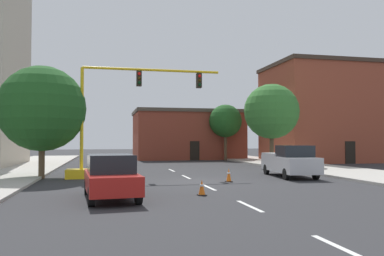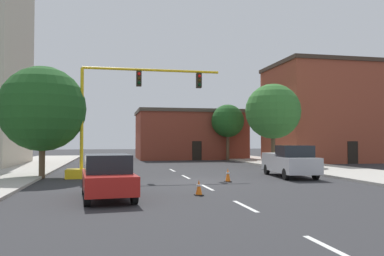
{
  "view_description": "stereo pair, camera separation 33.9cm",
  "coord_description": "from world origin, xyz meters",
  "px_view_note": "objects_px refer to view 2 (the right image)",
  "views": [
    {
      "loc": [
        -4.92,
        -21.38,
        2.3
      ],
      "look_at": [
        0.61,
        3.53,
        3.11
      ],
      "focal_mm": 36.37,
      "sensor_mm": 36.0,
      "label": 1
    },
    {
      "loc": [
        -4.59,
        -21.46,
        2.3
      ],
      "look_at": [
        0.61,
        3.53,
        3.11
      ],
      "focal_mm": 36.37,
      "sensor_mm": 36.0,
      "label": 2
    }
  ],
  "objects_px": {
    "traffic_signal_gantry": "(103,141)",
    "tree_left_near": "(43,109)",
    "traffic_cone_roadside_a": "(228,175)",
    "sedan_red_near_left": "(108,176)",
    "tree_right_far": "(228,121)",
    "pickup_truck_silver": "(290,161)",
    "tree_right_mid": "(273,111)",
    "traffic_cone_roadside_b": "(199,188)"
  },
  "relations": [
    {
      "from": "tree_right_mid",
      "to": "pickup_truck_silver",
      "type": "bearing_deg",
      "value": -107.42
    },
    {
      "from": "pickup_truck_silver",
      "to": "sedan_red_near_left",
      "type": "relative_size",
      "value": 1.2
    },
    {
      "from": "traffic_signal_gantry",
      "to": "sedan_red_near_left",
      "type": "height_order",
      "value": "traffic_signal_gantry"
    },
    {
      "from": "traffic_cone_roadside_a",
      "to": "tree_right_far",
      "type": "bearing_deg",
      "value": 73.0
    },
    {
      "from": "pickup_truck_silver",
      "to": "tree_left_near",
      "type": "bearing_deg",
      "value": 171.4
    },
    {
      "from": "tree_right_mid",
      "to": "traffic_cone_roadside_b",
      "type": "height_order",
      "value": "tree_right_mid"
    },
    {
      "from": "traffic_cone_roadside_b",
      "to": "tree_left_near",
      "type": "bearing_deg",
      "value": 130.6
    },
    {
      "from": "tree_right_far",
      "to": "pickup_truck_silver",
      "type": "height_order",
      "value": "tree_right_far"
    },
    {
      "from": "sedan_red_near_left",
      "to": "traffic_cone_roadside_a",
      "type": "relative_size",
      "value": 6.01
    },
    {
      "from": "tree_right_far",
      "to": "pickup_truck_silver",
      "type": "bearing_deg",
      "value": -96.12
    },
    {
      "from": "tree_left_near",
      "to": "sedan_red_near_left",
      "type": "xyz_separation_m",
      "value": [
        3.96,
        -9.16,
        -3.32
      ]
    },
    {
      "from": "sedan_red_near_left",
      "to": "traffic_cone_roadside_b",
      "type": "relative_size",
      "value": 7.03
    },
    {
      "from": "traffic_signal_gantry",
      "to": "traffic_cone_roadside_b",
      "type": "distance_m",
      "value": 9.76
    },
    {
      "from": "traffic_cone_roadside_a",
      "to": "tree_right_mid",
      "type": "bearing_deg",
      "value": 55.77
    },
    {
      "from": "traffic_signal_gantry",
      "to": "sedan_red_near_left",
      "type": "relative_size",
      "value": 2.05
    },
    {
      "from": "tree_left_near",
      "to": "tree_right_far",
      "type": "distance_m",
      "value": 24.91
    },
    {
      "from": "traffic_cone_roadside_b",
      "to": "traffic_cone_roadside_a",
      "type": "bearing_deg",
      "value": 60.39
    },
    {
      "from": "traffic_cone_roadside_b",
      "to": "traffic_signal_gantry",
      "type": "bearing_deg",
      "value": 115.52
    },
    {
      "from": "tree_right_far",
      "to": "traffic_cone_roadside_b",
      "type": "height_order",
      "value": "tree_right_far"
    },
    {
      "from": "traffic_signal_gantry",
      "to": "tree_right_far",
      "type": "height_order",
      "value": "traffic_signal_gantry"
    },
    {
      "from": "traffic_signal_gantry",
      "to": "pickup_truck_silver",
      "type": "distance_m",
      "value": 11.7
    },
    {
      "from": "traffic_signal_gantry",
      "to": "tree_left_near",
      "type": "bearing_deg",
      "value": 174.66
    },
    {
      "from": "tree_right_mid",
      "to": "traffic_cone_roadside_a",
      "type": "distance_m",
      "value": 13.97
    },
    {
      "from": "tree_left_near",
      "to": "sedan_red_near_left",
      "type": "relative_size",
      "value": 1.46
    },
    {
      "from": "traffic_signal_gantry",
      "to": "tree_right_mid",
      "type": "distance_m",
      "value": 16.18
    },
    {
      "from": "tree_right_far",
      "to": "sedan_red_near_left",
      "type": "xyz_separation_m",
      "value": [
        -13.24,
        -27.18,
        -3.62
      ]
    },
    {
      "from": "tree_right_far",
      "to": "traffic_cone_roadside_b",
      "type": "bearing_deg",
      "value": -109.42
    },
    {
      "from": "tree_right_mid",
      "to": "traffic_cone_roadside_b",
      "type": "xyz_separation_m",
      "value": [
        -10.18,
        -15.76,
        -4.49
      ]
    },
    {
      "from": "pickup_truck_silver",
      "to": "sedan_red_near_left",
      "type": "height_order",
      "value": "pickup_truck_silver"
    },
    {
      "from": "tree_left_near",
      "to": "traffic_cone_roadside_a",
      "type": "distance_m",
      "value": 11.85
    },
    {
      "from": "traffic_cone_roadside_a",
      "to": "traffic_cone_roadside_b",
      "type": "relative_size",
      "value": 1.17
    },
    {
      "from": "tree_left_near",
      "to": "traffic_cone_roadside_a",
      "type": "xyz_separation_m",
      "value": [
        10.42,
        -4.16,
        -3.82
      ]
    },
    {
      "from": "tree_right_mid",
      "to": "sedan_red_near_left",
      "type": "relative_size",
      "value": 1.55
    },
    {
      "from": "tree_left_near",
      "to": "tree_right_mid",
      "type": "relative_size",
      "value": 0.94
    },
    {
      "from": "sedan_red_near_left",
      "to": "pickup_truck_silver",
      "type": "bearing_deg",
      "value": 31.89
    },
    {
      "from": "sedan_red_near_left",
      "to": "traffic_cone_roadside_a",
      "type": "bearing_deg",
      "value": 37.73
    },
    {
      "from": "traffic_signal_gantry",
      "to": "tree_left_near",
      "type": "distance_m",
      "value": 4.07
    },
    {
      "from": "tree_left_near",
      "to": "traffic_cone_roadside_a",
      "type": "bearing_deg",
      "value": -21.78
    },
    {
      "from": "tree_right_far",
      "to": "pickup_truck_silver",
      "type": "relative_size",
      "value": 1.15
    },
    {
      "from": "traffic_cone_roadside_a",
      "to": "sedan_red_near_left",
      "type": "bearing_deg",
      "value": -142.27
    },
    {
      "from": "tree_right_far",
      "to": "traffic_cone_roadside_a",
      "type": "bearing_deg",
      "value": -107.0
    },
    {
      "from": "tree_left_near",
      "to": "traffic_cone_roadside_b",
      "type": "bearing_deg",
      "value": -49.4
    }
  ]
}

